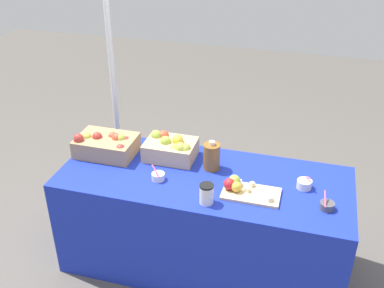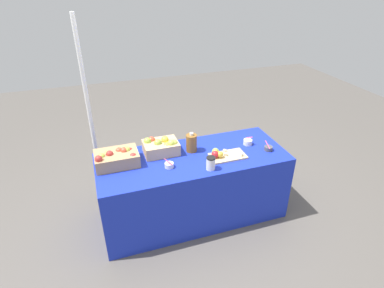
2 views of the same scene
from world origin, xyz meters
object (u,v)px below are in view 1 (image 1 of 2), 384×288
(sample_bowl_near, at_px, (327,206))
(apple_crate_middle, at_px, (171,148))
(sample_bowl_mid, at_px, (304,184))
(apple_crate_left, at_px, (107,144))
(sample_bowl_far, at_px, (158,176))
(cider_jug, at_px, (212,156))
(coffee_cup, at_px, (207,194))
(cutting_board_front, at_px, (243,189))
(tent_pole, at_px, (113,84))

(sample_bowl_near, bearing_deg, apple_crate_middle, 164.12)
(sample_bowl_mid, bearing_deg, apple_crate_left, 177.90)
(apple_crate_middle, height_order, sample_bowl_far, apple_crate_middle)
(sample_bowl_far, xyz_separation_m, cider_jug, (0.30, 0.22, 0.07))
(coffee_cup, bearing_deg, apple_crate_left, 155.87)
(cutting_board_front, distance_m, tent_pole, 1.44)
(sample_bowl_mid, xyz_separation_m, coffee_cup, (-0.55, -0.31, 0.04))
(sample_bowl_near, xyz_separation_m, sample_bowl_mid, (-0.14, 0.18, 0.00))
(sample_bowl_near, distance_m, coffee_cup, 0.71)
(sample_bowl_near, relative_size, cider_jug, 0.51)
(apple_crate_middle, xyz_separation_m, sample_bowl_near, (1.05, -0.30, -0.05))
(cider_jug, height_order, coffee_cup, cider_jug)
(apple_crate_middle, xyz_separation_m, cutting_board_front, (0.56, -0.28, -0.05))
(sample_bowl_near, distance_m, sample_bowl_far, 1.05)
(coffee_cup, bearing_deg, cider_jug, 99.24)
(apple_crate_left, height_order, apple_crate_middle, same)
(sample_bowl_mid, bearing_deg, apple_crate_middle, 172.57)
(tent_pole, bearing_deg, apple_crate_left, -71.89)
(apple_crate_left, distance_m, cutting_board_front, 1.03)
(apple_crate_middle, bearing_deg, apple_crate_left, -171.29)
(apple_crate_left, bearing_deg, tent_pole, 108.11)
(apple_crate_middle, relative_size, sample_bowl_mid, 3.37)
(coffee_cup, bearing_deg, sample_bowl_near, 10.94)
(sample_bowl_mid, relative_size, tent_pole, 0.05)
(tent_pole, bearing_deg, cider_jug, -30.49)
(cutting_board_front, distance_m, coffee_cup, 0.25)
(apple_crate_left, relative_size, coffee_cup, 3.17)
(cutting_board_front, xyz_separation_m, sample_bowl_mid, (0.36, 0.16, -0.00))
(apple_crate_middle, xyz_separation_m, cider_jug, (0.30, -0.06, 0.02))
(apple_crate_middle, bearing_deg, sample_bowl_far, -89.13)
(apple_crate_middle, bearing_deg, tent_pole, 142.08)
(sample_bowl_near, relative_size, coffee_cup, 0.82)
(apple_crate_middle, distance_m, tent_pole, 0.83)
(apple_crate_middle, relative_size, sample_bowl_far, 3.42)
(tent_pole, bearing_deg, sample_bowl_far, -50.49)
(apple_crate_left, xyz_separation_m, tent_pole, (-0.18, 0.56, 0.21))
(apple_crate_middle, height_order, sample_bowl_mid, apple_crate_middle)
(sample_bowl_mid, bearing_deg, sample_bowl_far, -169.92)
(sample_bowl_mid, relative_size, coffee_cup, 0.80)
(sample_bowl_mid, relative_size, cider_jug, 0.50)
(cider_jug, bearing_deg, apple_crate_middle, 169.37)
(cutting_board_front, bearing_deg, coffee_cup, -140.97)
(sample_bowl_mid, bearing_deg, sample_bowl_near, -52.00)
(sample_bowl_far, bearing_deg, apple_crate_middle, 90.87)
(apple_crate_middle, distance_m, cider_jug, 0.31)
(sample_bowl_mid, xyz_separation_m, sample_bowl_far, (-0.91, -0.16, -0.00))
(apple_crate_middle, distance_m, sample_bowl_mid, 0.92)
(apple_crate_left, height_order, sample_bowl_mid, apple_crate_left)
(sample_bowl_near, xyz_separation_m, coffee_cup, (-0.69, -0.13, 0.04))
(sample_bowl_mid, height_order, coffee_cup, coffee_cup)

